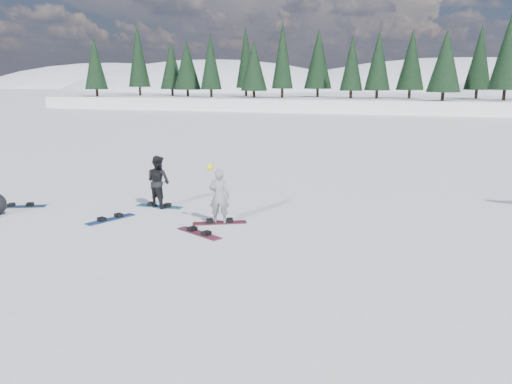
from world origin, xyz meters
TOP-DOWN VIEW (x-y plane):
  - ground at (0.00, 0.00)m, footprint 420.00×420.00m
  - alpine_backdrop at (-11.72, 189.17)m, footprint 412.50×227.00m
  - snowboarder_woman at (-0.33, 1.40)m, footprint 0.63×0.47m
  - snowboarder_man at (-2.82, 2.55)m, footprint 0.96×0.85m
  - snowboard_woman at (-0.32, 1.40)m, footprint 1.47×0.90m
  - snowboard_man at (-2.82, 2.55)m, footprint 1.51×0.31m
  - snowboard_loose_a at (-3.45, 0.80)m, footprint 0.85×1.49m
  - snowboard_loose_c at (-6.98, 1.22)m, footprint 1.49×0.86m
  - snowboard_loose_b at (-0.48, 0.34)m, footprint 1.47×0.92m

SIDE VIEW (x-z plane):
  - alpine_backdrop at x=-11.72m, z-range -40.57..12.63m
  - ground at x=0.00m, z-range 0.00..0.00m
  - snowboard_woman at x=-0.32m, z-range 0.00..0.03m
  - snowboard_man at x=-2.82m, z-range 0.00..0.03m
  - snowboard_loose_a at x=-3.45m, z-range 0.00..0.03m
  - snowboard_loose_c at x=-6.98m, z-range 0.00..0.03m
  - snowboard_loose_b at x=-0.48m, z-range 0.00..0.03m
  - snowboarder_woman at x=-0.33m, z-range -0.06..1.64m
  - snowboarder_man at x=-2.82m, z-range 0.00..1.64m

